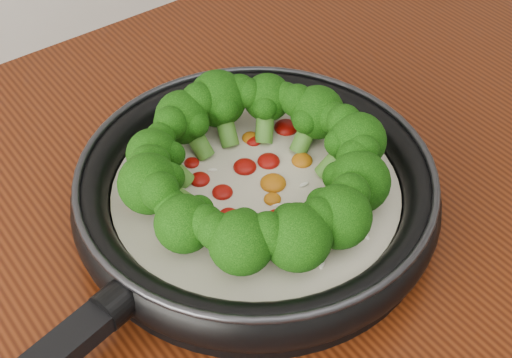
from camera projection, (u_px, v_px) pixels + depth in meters
skillet at (255, 188)px, 0.73m from camera, size 0.59×0.43×0.10m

